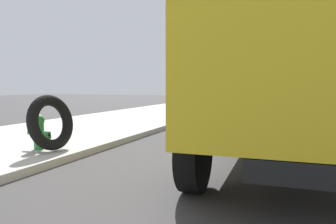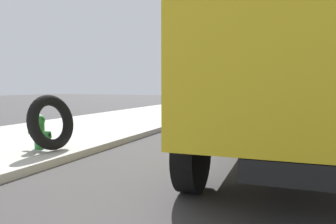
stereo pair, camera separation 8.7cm
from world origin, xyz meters
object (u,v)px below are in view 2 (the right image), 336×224
(loose_tire, at_px, (51,122))
(dump_truck_yellow, at_px, (289,80))
(dump_truck_gray, at_px, (326,83))
(dump_truck_red, at_px, (290,84))
(fire_hydrant, at_px, (40,131))

(loose_tire, distance_m, dump_truck_yellow, 4.88)
(loose_tire, xyz_separation_m, dump_truck_gray, (12.46, -5.79, 0.87))
(loose_tire, bearing_deg, dump_truck_red, -9.15)
(fire_hydrant, xyz_separation_m, dump_truck_yellow, (1.56, -4.89, 1.07))
(dump_truck_yellow, distance_m, dump_truck_gray, 10.93)
(fire_hydrant, height_order, dump_truck_yellow, dump_truck_yellow)
(fire_hydrant, xyz_separation_m, dump_truck_red, (23.28, -4.12, 1.07))
(loose_tire, relative_size, dump_truck_yellow, 0.16)
(fire_hydrant, relative_size, dump_truck_yellow, 0.10)
(dump_truck_red, bearing_deg, fire_hydrant, 169.97)
(fire_hydrant, relative_size, dump_truck_red, 0.10)
(dump_truck_gray, xyz_separation_m, dump_truck_red, (10.86, 2.04, 0.00))
(dump_truck_yellow, distance_m, dump_truck_red, 21.73)
(fire_hydrant, relative_size, loose_tire, 0.64)
(fire_hydrant, relative_size, dump_truck_gray, 0.10)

